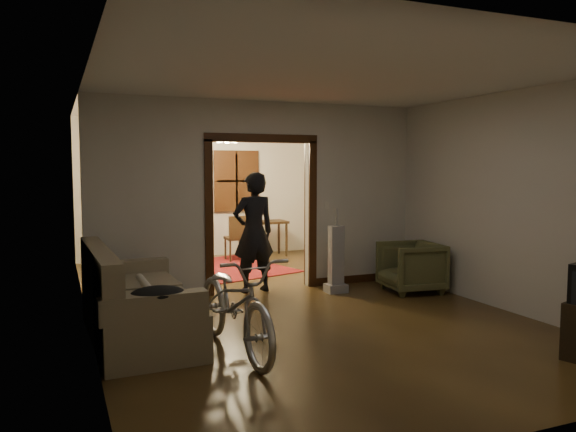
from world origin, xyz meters
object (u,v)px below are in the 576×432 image
person (254,232)px  armchair (411,267)px  bicycle (235,303)px  sofa (139,293)px  locker (149,221)px  desk (263,239)px

person → armchair: bearing=151.1°
bicycle → armchair: 3.58m
person → sofa: bearing=36.1°
sofa → locker: size_ratio=1.35×
armchair → locker: 5.22m
sofa → person: 2.56m
bicycle → desk: 6.04m
person → desk: bearing=-118.3°
locker → desk: bearing=-5.3°
person → locker: 3.39m
bicycle → sofa: bearing=131.1°
sofa → armchair: bearing=8.9°
person → desk: (1.26, 3.06, -0.52)m
locker → person: bearing=-73.5°
person → locker: size_ratio=1.09×
person → locker: person is taller
locker → sofa: bearing=-100.9°
bicycle → armchair: bicycle is taller
bicycle → locker: bearing=85.7°
sofa → locker: 5.01m
person → desk: 3.35m
armchair → desk: 4.06m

